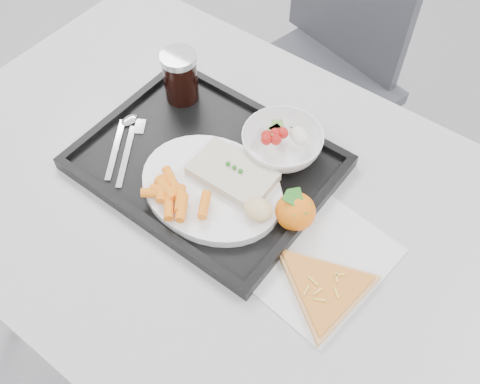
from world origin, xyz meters
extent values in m
cube|color=silver|center=(0.00, 0.30, 0.73)|extent=(1.20, 0.80, 0.03)
cylinder|color=#47474C|center=(-0.54, 0.64, 0.36)|extent=(0.04, 0.04, 0.72)
cube|color=#35363C|center=(-0.17, 0.90, 0.45)|extent=(0.50, 0.50, 0.04)
cylinder|color=#47474C|center=(-0.35, 0.72, 0.21)|extent=(0.03, 0.03, 0.43)
cylinder|color=#47474C|center=(0.01, 0.72, 0.21)|extent=(0.03, 0.03, 0.43)
cylinder|color=#47474C|center=(-0.35, 1.08, 0.21)|extent=(0.03, 0.03, 0.43)
cylinder|color=#47474C|center=(0.01, 1.08, 0.21)|extent=(0.03, 0.03, 0.43)
cube|color=black|center=(-0.06, 0.33, 0.76)|extent=(0.45, 0.35, 0.01)
cube|color=black|center=(-0.06, 0.50, 0.77)|extent=(0.45, 0.02, 0.01)
cube|color=black|center=(-0.06, 0.17, 0.77)|extent=(0.45, 0.02, 0.01)
cube|color=black|center=(0.16, 0.33, 0.77)|extent=(0.02, 0.32, 0.01)
cube|color=black|center=(-0.28, 0.33, 0.77)|extent=(0.02, 0.32, 0.01)
cylinder|color=white|center=(-0.01, 0.29, 0.77)|extent=(0.27, 0.27, 0.02)
cube|color=beige|center=(0.01, 0.32, 0.79)|extent=(0.15, 0.09, 0.02)
sphere|color=#236B1C|center=(-0.01, 0.33, 0.81)|extent=(0.01, 0.01, 0.01)
sphere|color=#236B1C|center=(0.01, 0.33, 0.81)|extent=(0.01, 0.01, 0.01)
sphere|color=#236B1C|center=(0.02, 0.33, 0.81)|extent=(0.01, 0.01, 0.01)
ellipsoid|color=#DBBB7B|center=(0.09, 0.28, 0.80)|extent=(0.06, 0.06, 0.03)
imported|color=white|center=(0.04, 0.44, 0.79)|extent=(0.15, 0.15, 0.05)
cylinder|color=black|center=(-0.21, 0.44, 0.81)|extent=(0.07, 0.07, 0.10)
cylinder|color=#A5A8AD|center=(-0.21, 0.44, 0.87)|extent=(0.07, 0.07, 0.01)
cube|color=silver|center=(-0.22, 0.25, 0.77)|extent=(0.09, 0.13, 0.00)
ellipsoid|color=silver|center=(-0.25, 0.32, 0.77)|extent=(0.04, 0.05, 0.01)
cube|color=silver|center=(-0.19, 0.25, 0.77)|extent=(0.09, 0.13, 0.00)
cube|color=silver|center=(-0.22, 0.32, 0.77)|extent=(0.04, 0.04, 0.00)
cube|color=silver|center=(0.19, 0.29, 0.75)|extent=(0.27, 0.27, 0.00)
ellipsoid|color=orange|center=(0.14, 0.33, 0.79)|extent=(0.09, 0.09, 0.06)
cube|color=#236B1C|center=(0.14, 0.33, 0.81)|extent=(0.05, 0.05, 0.02)
cube|color=#236B1C|center=(0.14, 0.33, 0.81)|extent=(0.05, 0.03, 0.02)
cylinder|color=#E0C070|center=(0.25, 0.25, 0.76)|extent=(0.24, 0.24, 0.01)
cylinder|color=#A2360D|center=(0.25, 0.25, 0.77)|extent=(0.21, 0.21, 0.00)
cube|color=#EABC47|center=(0.23, 0.24, 0.77)|extent=(0.02, 0.01, 0.00)
cube|color=#EABC47|center=(0.26, 0.28, 0.77)|extent=(0.02, 0.02, 0.00)
cube|color=#EABC47|center=(0.23, 0.22, 0.77)|extent=(0.01, 0.02, 0.00)
cube|color=#EABC47|center=(0.27, 0.25, 0.77)|extent=(0.02, 0.01, 0.00)
cube|color=#EABC47|center=(0.26, 0.27, 0.77)|extent=(0.01, 0.02, 0.00)
cube|color=#EABC47|center=(0.25, 0.23, 0.77)|extent=(0.01, 0.02, 0.00)
cube|color=#EABC47|center=(0.26, 0.22, 0.77)|extent=(0.02, 0.01, 0.00)
cylinder|color=orange|center=(-0.07, 0.22, 0.80)|extent=(0.05, 0.05, 0.02)
cylinder|color=orange|center=(-0.07, 0.25, 0.80)|extent=(0.05, 0.04, 0.02)
cylinder|color=orange|center=(-0.03, 0.20, 0.79)|extent=(0.05, 0.05, 0.02)
cylinder|color=orange|center=(-0.06, 0.22, 0.80)|extent=(0.05, 0.03, 0.02)
cylinder|color=orange|center=(-0.06, 0.24, 0.79)|extent=(0.05, 0.03, 0.02)
cylinder|color=orange|center=(-0.03, 0.22, 0.80)|extent=(0.04, 0.05, 0.02)
cylinder|color=orange|center=(0.01, 0.24, 0.80)|extent=(0.04, 0.05, 0.02)
cylinder|color=orange|center=(-0.01, 0.21, 0.80)|extent=(0.04, 0.05, 0.02)
cylinder|color=orange|center=(-0.06, 0.22, 0.80)|extent=(0.05, 0.04, 0.02)
cylinder|color=orange|center=(-0.07, 0.21, 0.79)|extent=(0.05, 0.04, 0.02)
sphere|color=#AB1611|center=(0.03, 0.45, 0.80)|extent=(0.02, 0.02, 0.02)
sphere|color=#AB1611|center=(0.02, 0.44, 0.80)|extent=(0.02, 0.02, 0.02)
sphere|color=#AB1611|center=(0.03, 0.43, 0.80)|extent=(0.02, 0.02, 0.02)
sphere|color=#AB1611|center=(0.03, 0.45, 0.80)|extent=(0.02, 0.02, 0.02)
sphere|color=#AB1611|center=(0.01, 0.42, 0.80)|extent=(0.02, 0.02, 0.02)
sphere|color=#AB1611|center=(0.01, 0.43, 0.80)|extent=(0.02, 0.02, 0.02)
ellipsoid|color=silver|center=(0.05, 0.47, 0.80)|extent=(0.03, 0.03, 0.02)
ellipsoid|color=silver|center=(0.06, 0.46, 0.80)|extent=(0.03, 0.03, 0.02)
ellipsoid|color=silver|center=(0.06, 0.47, 0.80)|extent=(0.03, 0.03, 0.02)
cube|color=#548133|center=(0.01, 0.46, 0.80)|extent=(0.03, 0.03, 0.00)
cube|color=#548133|center=(0.01, 0.44, 0.80)|extent=(0.03, 0.03, 0.00)
cube|color=#548133|center=(0.02, 0.45, 0.80)|extent=(0.03, 0.03, 0.00)
camera|label=1|loc=(0.37, -0.13, 1.55)|focal=40.00mm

